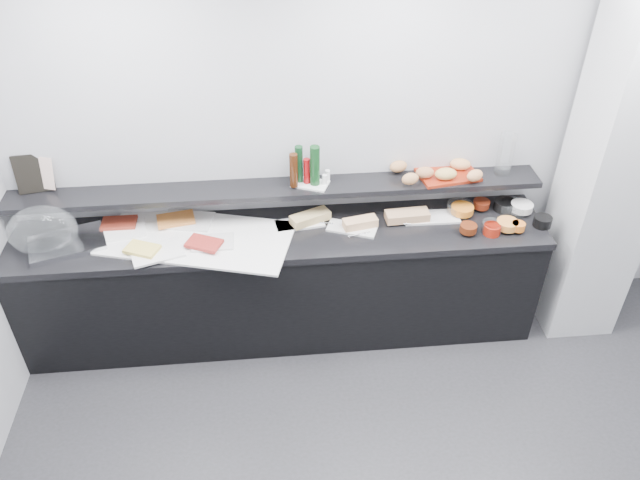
{
  "coord_description": "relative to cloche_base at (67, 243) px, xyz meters",
  "views": [
    {
      "loc": [
        -0.75,
        -1.7,
        3.38
      ],
      "look_at": [
        -0.45,
        1.45,
        1.0
      ],
      "focal_mm": 35.0,
      "sensor_mm": 36.0,
      "label": 1
    }
  ],
  "objects": [
    {
      "name": "back_wall",
      "position": [
        2.09,
        0.33,
        0.43
      ],
      "size": [
        5.0,
        0.02,
        2.7
      ],
      "primitive_type": "cube",
      "color": "#B1B3B8",
      "rests_on": "ground"
    },
    {
      "name": "ceiling",
      "position": [
        2.09,
        -1.67,
        1.78
      ],
      "size": [
        5.0,
        5.0,
        0.0
      ],
      "primitive_type": "plane",
      "color": "white",
      "rests_on": "back_wall"
    },
    {
      "name": "column",
      "position": [
        3.59,
        -0.02,
        0.43
      ],
      "size": [
        0.5,
        0.5,
        2.7
      ],
      "primitive_type": "cube",
      "color": "silver",
      "rests_on": "ground"
    },
    {
      "name": "buffet_cabinet",
      "position": [
        1.39,
        0.03,
        -0.5
      ],
      "size": [
        3.6,
        0.6,
        0.85
      ],
      "primitive_type": "cube",
      "color": "black",
      "rests_on": "ground"
    },
    {
      "name": "counter_top",
      "position": [
        1.39,
        0.03,
        -0.05
      ],
      "size": [
        3.62,
        0.62,
        0.05
      ],
      "primitive_type": "cube",
      "color": "black",
      "rests_on": "buffet_cabinet"
    },
    {
      "name": "wall_shelf",
      "position": [
        1.39,
        0.2,
        0.21
      ],
      "size": [
        3.6,
        0.25,
        0.04
      ],
      "primitive_type": "cube",
      "color": "black",
      "rests_on": "back_wall"
    },
    {
      "name": "cloche_base",
      "position": [
        0.0,
        0.0,
        0.0
      ],
      "size": [
        0.54,
        0.44,
        0.04
      ],
      "primitive_type": "cube",
      "rotation": [
        0.0,
        0.0,
        0.31
      ],
      "color": "silver",
      "rests_on": "counter_top"
    },
    {
      "name": "cloche_dome",
      "position": [
        -0.13,
        0.01,
        0.11
      ],
      "size": [
        0.47,
        0.35,
        0.34
      ],
      "primitive_type": "ellipsoid",
      "rotation": [
        0.0,
        0.0,
        0.14
      ],
      "color": "white",
      "rests_on": "cloche_base"
    },
    {
      "name": "linen_runner",
      "position": [
        0.84,
        -0.0,
        -0.01
      ],
      "size": [
        1.34,
        0.89,
        0.01
      ],
      "primitive_type": "cube",
      "rotation": [
        0.0,
        0.0,
        -0.27
      ],
      "color": "white",
      "rests_on": "counter_top"
    },
    {
      "name": "platter_meat_a",
      "position": [
        0.32,
        0.11,
        0.0
      ],
      "size": [
        0.37,
        0.28,
        0.01
      ],
      "primitive_type": "cube",
      "rotation": [
        0.0,
        0.0,
        0.18
      ],
      "color": "white",
      "rests_on": "linen_runner"
    },
    {
      "name": "food_meat_a",
      "position": [
        0.31,
        0.17,
        0.02
      ],
      "size": [
        0.23,
        0.15,
        0.02
      ],
      "primitive_type": "cube",
      "rotation": [
        0.0,
        0.0,
        0.0
      ],
      "color": "maroon",
      "rests_on": "platter_meat_a"
    },
    {
      "name": "platter_salmon",
      "position": [
        0.76,
        0.19,
        0.0
      ],
      "size": [
        0.38,
        0.29,
        0.01
      ],
      "primitive_type": "cube",
      "rotation": [
        0.0,
        0.0,
        -0.21
      ],
      "color": "silver",
      "rests_on": "linen_runner"
    },
    {
      "name": "food_salmon",
      "position": [
        0.69,
        0.18,
        0.02
      ],
      "size": [
        0.27,
        0.2,
        0.02
      ],
      "primitive_type": "cube",
      "rotation": [
        0.0,
        0.0,
        0.19
      ],
      "color": "orange",
      "rests_on": "platter_salmon"
    },
    {
      "name": "platter_cheese",
      "position": [
        0.6,
        -0.15,
        0.0
      ],
      "size": [
        0.38,
        0.31,
        0.01
      ],
      "primitive_type": "cube",
      "rotation": [
        0.0,
        0.0,
        0.31
      ],
      "color": "white",
      "rests_on": "linen_runner"
    },
    {
      "name": "food_cheese",
      "position": [
        0.5,
        -0.13,
        0.02
      ],
      "size": [
        0.24,
        0.2,
        0.02
      ],
      "primitive_type": "cube",
      "rotation": [
        0.0,
        0.0,
        -0.4
      ],
      "color": "#E7CC59",
      "rests_on": "platter_cheese"
    },
    {
      "name": "platter_meat_b",
      "position": [
        0.95,
        -0.08,
        0.0
      ],
      "size": [
        0.27,
        0.18,
        0.01
      ],
      "primitive_type": "cube",
      "rotation": [
        0.0,
        0.0,
        0.01
      ],
      "color": "silver",
      "rests_on": "linen_runner"
    },
    {
      "name": "food_meat_b",
      "position": [
        0.89,
        -0.11,
        0.02
      ],
      "size": [
        0.26,
        0.22,
        0.02
      ],
      "primitive_type": "cube",
      "rotation": [
        0.0,
        0.0,
        -0.42
      ],
      "color": "maroon",
      "rests_on": "platter_meat_b"
    },
    {
      "name": "sandwich_plate_left",
      "position": [
        1.53,
        0.1,
        -0.01
      ],
      "size": [
        0.35,
        0.19,
        0.01
      ],
      "primitive_type": "cube",
      "rotation": [
        0.0,
        0.0,
        0.14
      ],
      "color": "white",
      "rests_on": "counter_top"
    },
    {
      "name": "sandwich_food_left",
      "position": [
        1.6,
        0.11,
        0.02
      ],
      "size": [
        0.29,
        0.21,
        0.06
      ],
      "primitive_type": "cube",
      "rotation": [
        0.0,
        0.0,
        0.43
      ],
      "color": "tan",
      "rests_on": "sandwich_plate_left"
    },
    {
      "name": "tongs_left",
      "position": [
        1.68,
        0.08,
        -0.0
      ],
      "size": [
        0.16,
        0.04,
        0.01
      ],
      "primitive_type": "cylinder",
      "rotation": [
        0.0,
        1.57,
        -0.22
      ],
      "color": "#AEB1B5",
      "rests_on": "sandwich_plate_left"
    },
    {
      "name": "sandwich_plate_mid",
      "position": [
        1.88,
        0.01,
        -0.01
      ],
      "size": [
        0.36,
        0.25,
        0.01
      ],
      "primitive_type": "cube",
      "rotation": [
        0.0,
        0.0,
        -0.37
      ],
      "color": "silver",
      "rests_on": "counter_top"
    },
    {
      "name": "sandwich_food_mid",
      "position": [
        1.93,
        0.02,
        0.02
      ],
      "size": [
        0.24,
        0.13,
        0.06
      ],
      "primitive_type": "cube",
      "rotation": [
        0.0,
        0.0,
        0.2
      ],
      "color": "tan",
      "rests_on": "sandwich_plate_mid"
    },
    {
      "name": "tongs_mid",
      "position": [
        1.91,
        -0.08,
        -0.0
      ],
      "size": [
        0.16,
        0.04,
        0.01
      ],
      "primitive_type": "cylinder",
      "rotation": [
        0.0,
        1.57,
        0.24
      ],
      "color": "silver",
      "rests_on": "sandwich_plate_mid"
    },
    {
      "name": "sandwich_plate_right",
      "position": [
        2.44,
        0.09,
        -0.01
      ],
      "size": [
        0.39,
        0.17,
        0.01
      ],
      "primitive_type": "cube",
      "rotation": [
        0.0,
        0.0,
        -0.02
      ],
      "color": "white",
      "rests_on": "counter_top"
    },
    {
      "name": "sandwich_food_right",
      "position": [
        2.27,
        0.07,
        0.02
      ],
      "size": [
        0.3,
        0.13,
        0.06
      ],
      "primitive_type": "cube",
      "rotation": [
        0.0,
        0.0,
        0.06
      ],
      "color": "tan",
      "rests_on": "sandwich_plate_right"
    },
    {
      "name": "tongs_right",
      "position": [
        2.2,
        0.02,
        -0.0
      ],
      "size": [
        0.16,
        0.03,
        0.01
      ],
      "primitive_type": "cylinder",
      "rotation": [
        0.0,
        1.57,
        -0.13
      ],
      "color": "silver",
      "rests_on": "sandwich_plate_right"
    },
    {
      "name": "bowl_glass_fruit",
      "position": [
        2.66,
        0.13,
        0.02
      ],
      "size": [
        0.22,
        0.22,
        0.07
      ],
      "primitive_type": "cylinder",
      "rotation": [
        0.0,
        0.0,
        -0.23
      ],
      "color": "silver",
      "rests_on": "counter_top"
    },
    {
      "name": "fill_glass_fruit",
      "position": [
        2.66,
        0.11,
        0.03
      ],
      "size": [
        0.2,
        0.2,
        0.05
      ],
      "primitive_type": "cylinder",
      "rotation": [
        0.0,
        0.0,
        0.38
      ],
      "color": "orange",
      "rests_on": "bowl_glass_fruit"
    },
    {
      "name": "bowl_black_jam",
      "position": [
        2.98,
        0.15,
        0.02
      ],
      "size": [
        0.2,
        0.2,
        0.07
      ],
      "primitive_type": "cylinder",
      "rotation": [
        0.0,
        0.0,
        0.36
      ],
      "color": "black",
      "rests_on": "counter_top"
    },
    {
      "name": "fill_black_jam",
      "position": [
        2.82,
        0.16,
        0.03
      ],
      "size": [
        0.15,
        0.15,
        0.05
      ],
      "primitive_type": "cylinder",
      "rotation": [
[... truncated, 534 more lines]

